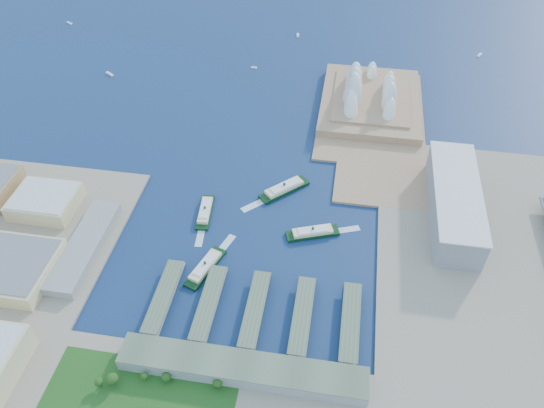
% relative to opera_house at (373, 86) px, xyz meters
% --- Properties ---
extents(ground, '(3000.00, 3000.00, 0.00)m').
position_rel_opera_house_xyz_m(ground, '(-105.00, -280.00, -32.00)').
color(ground, '#10204D').
rests_on(ground, ground).
extents(east_land, '(240.00, 500.00, 3.00)m').
position_rel_opera_house_xyz_m(east_land, '(135.00, -330.00, -30.50)').
color(east_land, gray).
rests_on(east_land, ground).
extents(peninsula, '(135.00, 220.00, 3.00)m').
position_rel_opera_house_xyz_m(peninsula, '(2.50, -20.00, -30.50)').
color(peninsula, '#A67C5B').
rests_on(peninsula, ground).
extents(opera_house, '(134.00, 180.00, 58.00)m').
position_rel_opera_house_xyz_m(opera_house, '(0.00, 0.00, 0.00)').
color(opera_house, white).
rests_on(opera_house, peninsula).
extents(toaster_building, '(45.00, 155.00, 35.00)m').
position_rel_opera_house_xyz_m(toaster_building, '(90.00, -200.00, -11.50)').
color(toaster_building, gray).
rests_on(toaster_building, east_land).
extents(ferry_wharves, '(184.00, 90.00, 9.30)m').
position_rel_opera_house_xyz_m(ferry_wharves, '(-91.00, -355.00, -27.35)').
color(ferry_wharves, '#4F5F48').
rests_on(ferry_wharves, ground).
extents(terminal_building, '(200.00, 28.00, 12.00)m').
position_rel_opera_house_xyz_m(terminal_building, '(-90.00, -415.00, -23.00)').
color(terminal_building, gray).
rests_on(terminal_building, south_land).
extents(ferry_a, '(18.30, 53.00, 9.82)m').
position_rel_opera_house_xyz_m(ferry_a, '(-167.12, -237.86, -27.09)').
color(ferry_a, black).
rests_on(ferry_a, ground).
extents(ferry_b, '(53.81, 52.76, 11.36)m').
position_rel_opera_house_xyz_m(ferry_b, '(-89.28, -188.70, -26.32)').
color(ferry_b, black).
rests_on(ferry_b, ground).
extents(ferry_c, '(30.95, 56.48, 10.38)m').
position_rel_opera_house_xyz_m(ferry_c, '(-147.46, -312.60, -26.81)').
color(ferry_c, black).
rests_on(ferry_c, ground).
extents(ferry_d, '(55.81, 31.98, 10.29)m').
position_rel_opera_house_xyz_m(ferry_d, '(-50.97, -250.35, -26.86)').
color(ferry_d, black).
rests_on(ferry_d, ground).
extents(boat_a, '(14.87, 11.71, 2.96)m').
position_rel_opera_house_xyz_m(boat_a, '(-380.05, 24.40, -30.52)').
color(boat_a, white).
rests_on(boat_a, ground).
extents(boat_b, '(8.86, 3.38, 2.36)m').
position_rel_opera_house_xyz_m(boat_b, '(-174.26, 77.65, -30.82)').
color(boat_b, white).
rests_on(boat_b, ground).
extents(boat_c, '(9.37, 12.58, 2.80)m').
position_rel_opera_house_xyz_m(boat_c, '(163.98, 172.58, -30.60)').
color(boat_c, white).
rests_on(boat_c, ground).
extents(boat_d, '(13.13, 9.73, 2.30)m').
position_rel_opera_house_xyz_m(boat_d, '(-513.89, 177.37, -30.85)').
color(boat_d, white).
rests_on(boat_d, ground).
extents(boat_e, '(5.50, 12.96, 3.08)m').
position_rel_opera_house_xyz_m(boat_e, '(-122.78, 194.08, -30.46)').
color(boat_e, white).
rests_on(boat_e, ground).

